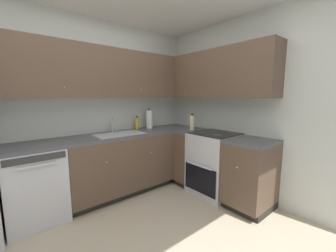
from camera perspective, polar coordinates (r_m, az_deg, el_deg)
name	(u,v)px	position (r m, az deg, el deg)	size (l,w,h in m)	color
wall_back	(80,109)	(3.16, -23.19, 4.45)	(3.67, 0.05, 2.52)	silver
wall_right	(253,109)	(3.07, 22.53, 4.39)	(0.05, 3.25, 2.52)	silver
dishwasher	(35,185)	(2.89, -32.98, -13.47)	(0.60, 0.63, 0.86)	silver
lower_cabinets_back	(120,164)	(3.17, -13.17, -10.36)	(1.53, 0.62, 0.86)	brown
countertop_back	(119,135)	(3.06, -13.46, -2.47)	(2.73, 0.60, 0.04)	#4C4C51
lower_cabinets_right	(226,168)	(3.05, 15.81, -11.23)	(0.62, 1.41, 0.86)	brown
countertop_right	(227,137)	(2.93, 16.12, -3.03)	(0.60, 1.41, 0.03)	#4C4C51
oven_range	(215,163)	(3.17, 12.82, -9.94)	(0.68, 0.62, 1.05)	silver
upper_cabinets_back	(102,73)	(3.08, -17.97, 13.81)	(2.41, 0.34, 0.68)	brown
upper_cabinets_right	(211,75)	(3.25, 11.88, 13.72)	(0.32, 1.96, 0.68)	brown
sink	(120,137)	(3.03, -13.29, -2.99)	(0.69, 0.40, 0.10)	#B7B7BC
faucet	(113,124)	(3.19, -14.99, 0.60)	(0.07, 0.16, 0.22)	silver
soap_bottle	(137,123)	(3.39, -8.59, 0.73)	(0.06, 0.06, 0.22)	gold
paper_towel_roll	(149,119)	(3.49, -5.25, 1.84)	(0.11, 0.11, 0.36)	white
oil_bottle	(192,122)	(3.32, 6.69, 1.00)	(0.08, 0.08, 0.26)	beige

